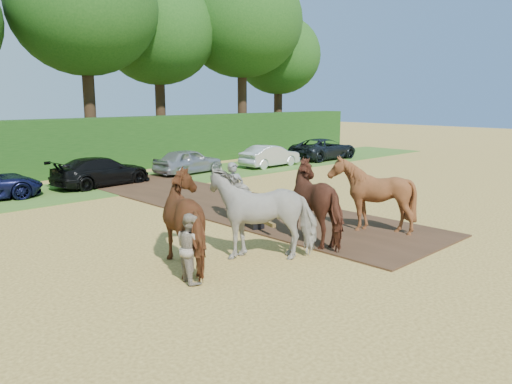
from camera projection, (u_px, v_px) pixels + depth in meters
ground at (357, 252)px, 13.45m from camera, size 120.00×120.00×0.00m
earth_strip at (229, 204)px, 19.41m from camera, size 4.50×17.00×0.05m
grass_verge at (107, 186)px, 23.34m from camera, size 50.00×5.00×0.03m
hedgerow at (64, 148)px, 26.25m from camera, size 46.00×1.60×3.00m
spectator_near at (191, 248)px, 11.15m from camera, size 0.76×0.89×1.59m
plough_team at (291, 206)px, 13.74m from camera, size 8.09×5.80×2.34m
parked_cars at (120, 170)px, 23.72m from camera, size 35.94×3.62×1.44m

